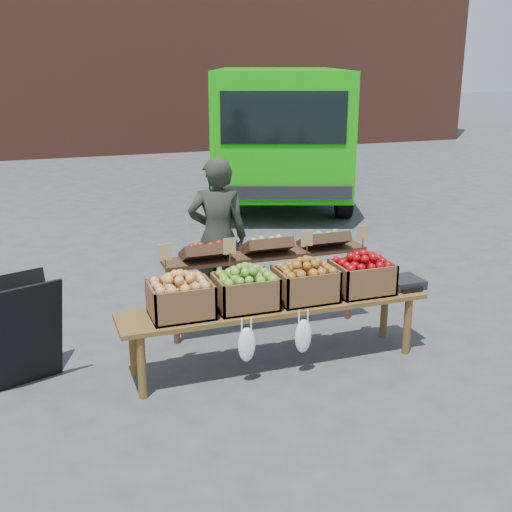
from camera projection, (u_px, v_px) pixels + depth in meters
name	position (u px, v px, depth m)	size (l,w,h in m)	color
ground	(240.00, 346.00, 6.00)	(80.00, 80.00, 0.00)	#404042
delivery_van	(278.00, 135.00, 12.16)	(2.46, 5.37, 2.41)	#11A90A
vendor	(218.00, 237.00, 6.56)	(0.60, 0.40, 1.66)	#23291F
chalkboard_sign	(21.00, 332.00, 5.19)	(0.60, 0.33, 0.91)	black
back_table	(266.00, 280.00, 6.21)	(2.10, 0.44, 1.04)	#3A2415
display_bench	(275.00, 334.00, 5.57)	(2.70, 0.56, 0.57)	brown
crate_golden_apples	(181.00, 300.00, 5.18)	(0.50, 0.40, 0.28)	gold
crate_russet_pears	(245.00, 292.00, 5.35)	(0.50, 0.40, 0.28)	#4B8C0F
crate_red_apples	(305.00, 284.00, 5.53)	(0.50, 0.40, 0.28)	#A85F20
crate_green_apples	(362.00, 277.00, 5.71)	(0.50, 0.40, 0.28)	#7D0005
weighing_scale	(403.00, 283.00, 5.87)	(0.34, 0.30, 0.08)	black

